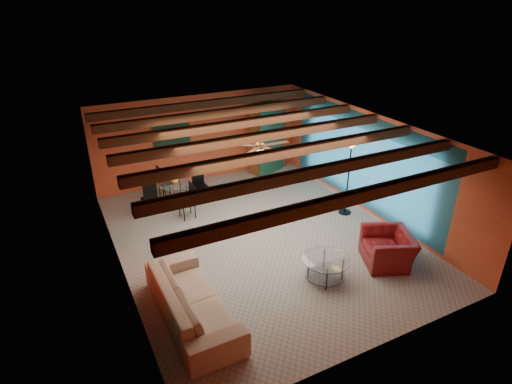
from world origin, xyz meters
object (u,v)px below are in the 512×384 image
sofa (192,301)px  coffee_table (325,269)px  dining_table (176,191)px  armchair (388,248)px  floor_lamp (348,178)px  potted_plant (268,99)px  armoire (268,139)px  vase (174,171)px

sofa → coffee_table: sofa is taller
sofa → coffee_table: size_ratio=2.70×
coffee_table → dining_table: 4.93m
armchair → dining_table: dining_table is taller
floor_lamp → potted_plant: potted_plant is taller
armchair → armoire: 5.93m
floor_lamp → vase: floor_lamp is taller
dining_table → floor_lamp: (3.96, -2.45, 0.56)m
dining_table → floor_lamp: bearing=-31.7°
armoire → vase: (-3.51, -1.17, -0.02)m
sofa → armchair: sofa is taller
sofa → dining_table: bearing=-14.1°
dining_table → armoire: bearing=18.4°
dining_table → floor_lamp: 4.69m
armchair → armoire: size_ratio=0.52×
coffee_table → floor_lamp: 3.16m
sofa → floor_lamp: 5.45m
dining_table → sofa: bearing=-103.5°
coffee_table → vase: bearing=111.1°
armchair → floor_lamp: floor_lamp is taller
sofa → potted_plant: bearing=-39.8°
armchair → potted_plant: bearing=-157.9°
armoire → coffee_table: bearing=-130.6°
armchair → vase: bearing=-121.0°
coffee_table → vase: size_ratio=5.01×
sofa → armchair: (4.41, -0.27, -0.03)m
armoire → potted_plant: potted_plant is taller
floor_lamp → vase: 4.66m
vase → floor_lamp: bearing=-31.7°
armoire → floor_lamp: bearing=-106.8°
armchair → floor_lamp: (0.62, 2.26, 0.67)m
coffee_table → armoire: size_ratio=0.46×
armoire → potted_plant: (0.00, 0.00, 1.32)m
sofa → floor_lamp: bearing=-69.0°
sofa → vase: vase is taller
coffee_table → dining_table: (-1.78, 4.60, 0.23)m
dining_table → floor_lamp: floor_lamp is taller
armchair → vase: 5.82m
sofa → potted_plant: 7.52m
potted_plant → armchair: bearing=-91.6°
armchair → coffee_table: 1.57m
sofa → potted_plant: (4.57, 5.62, 2.00)m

